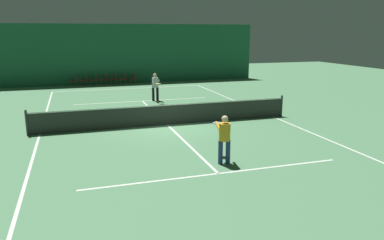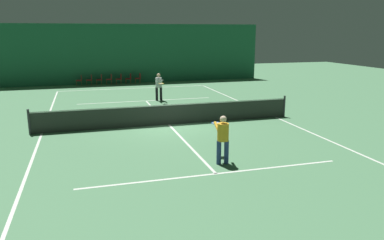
{
  "view_description": "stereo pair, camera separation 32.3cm",
  "coord_description": "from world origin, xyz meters",
  "px_view_note": "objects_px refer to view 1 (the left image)",
  "views": [
    {
      "loc": [
        -3.99,
        -16.3,
        4.19
      ],
      "look_at": [
        0.2,
        -3.13,
        0.92
      ],
      "focal_mm": 35.0,
      "sensor_mm": 36.0,
      "label": 1
    },
    {
      "loc": [
        -3.68,
        -16.4,
        4.19
      ],
      "look_at": [
        0.2,
        -3.13,
        0.92
      ],
      "focal_mm": 35.0,
      "sensor_mm": 36.0,
      "label": 2
    }
  ],
  "objects_px": {
    "courtside_chair_0": "(74,80)",
    "courtside_chair_5": "(124,78)",
    "tennis_net": "(167,114)",
    "courtside_chair_4": "(114,78)",
    "courtside_chair_2": "(95,79)",
    "courtside_chair_6": "(134,78)",
    "player_far": "(155,85)",
    "player_near": "(224,136)",
    "courtside_chair_3": "(105,79)",
    "courtside_chair_1": "(85,79)"
  },
  "relations": [
    {
      "from": "tennis_net",
      "to": "courtside_chair_1",
      "type": "relative_size",
      "value": 14.29
    },
    {
      "from": "courtside_chair_2",
      "to": "courtside_chair_5",
      "type": "distance_m",
      "value": 2.34
    },
    {
      "from": "courtside_chair_0",
      "to": "player_near",
      "type": "bearing_deg",
      "value": 12.38
    },
    {
      "from": "tennis_net",
      "to": "courtside_chair_0",
      "type": "relative_size",
      "value": 14.29
    },
    {
      "from": "tennis_net",
      "to": "player_far",
      "type": "bearing_deg",
      "value": 82.66
    },
    {
      "from": "courtside_chair_2",
      "to": "courtside_chair_3",
      "type": "bearing_deg",
      "value": 90.0
    },
    {
      "from": "tennis_net",
      "to": "courtside_chair_0",
      "type": "bearing_deg",
      "value": 105.05
    },
    {
      "from": "tennis_net",
      "to": "player_near",
      "type": "relative_size",
      "value": 7.48
    },
    {
      "from": "courtside_chair_0",
      "to": "courtside_chair_6",
      "type": "distance_m",
      "value": 4.68
    },
    {
      "from": "courtside_chair_4",
      "to": "courtside_chair_1",
      "type": "bearing_deg",
      "value": -90.0
    },
    {
      "from": "courtside_chair_2",
      "to": "courtside_chair_4",
      "type": "relative_size",
      "value": 1.0
    },
    {
      "from": "tennis_net",
      "to": "courtside_chair_4",
      "type": "bearing_deg",
      "value": 93.14
    },
    {
      "from": "courtside_chair_3",
      "to": "courtside_chair_5",
      "type": "distance_m",
      "value": 1.56
    },
    {
      "from": "tennis_net",
      "to": "player_near",
      "type": "bearing_deg",
      "value": -84.83
    },
    {
      "from": "tennis_net",
      "to": "courtside_chair_6",
      "type": "height_order",
      "value": "tennis_net"
    },
    {
      "from": "courtside_chair_2",
      "to": "courtside_chair_6",
      "type": "xyz_separation_m",
      "value": [
        3.12,
        0.0,
        0.0
      ]
    },
    {
      "from": "player_near",
      "to": "courtside_chair_2",
      "type": "distance_m",
      "value": 20.38
    },
    {
      "from": "tennis_net",
      "to": "player_near",
      "type": "xyz_separation_m",
      "value": [
        0.51,
        -5.59,
        0.42
      ]
    },
    {
      "from": "player_far",
      "to": "courtside_chair_5",
      "type": "height_order",
      "value": "player_far"
    },
    {
      "from": "courtside_chair_2",
      "to": "courtside_chair_3",
      "type": "xyz_separation_m",
      "value": [
        0.78,
        0.0,
        0.0
      ]
    },
    {
      "from": "courtside_chair_4",
      "to": "courtside_chair_5",
      "type": "bearing_deg",
      "value": 90.0
    },
    {
      "from": "tennis_net",
      "to": "courtside_chair_1",
      "type": "distance_m",
      "value": 14.93
    },
    {
      "from": "courtside_chair_1",
      "to": "courtside_chair_3",
      "type": "bearing_deg",
      "value": 90.0
    },
    {
      "from": "courtside_chair_4",
      "to": "tennis_net",
      "type": "bearing_deg",
      "value": 3.14
    },
    {
      "from": "courtside_chair_5",
      "to": "courtside_chair_6",
      "type": "xyz_separation_m",
      "value": [
        0.78,
        0.0,
        0.0
      ]
    },
    {
      "from": "tennis_net",
      "to": "courtside_chair_1",
      "type": "bearing_deg",
      "value": 102.16
    },
    {
      "from": "courtside_chair_3",
      "to": "courtside_chair_4",
      "type": "bearing_deg",
      "value": 90.0
    },
    {
      "from": "player_near",
      "to": "courtside_chair_6",
      "type": "bearing_deg",
      "value": 6.02
    },
    {
      "from": "tennis_net",
      "to": "courtside_chair_6",
      "type": "distance_m",
      "value": 14.61
    },
    {
      "from": "courtside_chair_2",
      "to": "courtside_chair_6",
      "type": "height_order",
      "value": "same"
    },
    {
      "from": "courtside_chair_4",
      "to": "player_far",
      "type": "bearing_deg",
      "value": 10.93
    },
    {
      "from": "tennis_net",
      "to": "courtside_chair_6",
      "type": "bearing_deg",
      "value": 87.02
    },
    {
      "from": "courtside_chair_5",
      "to": "player_far",
      "type": "bearing_deg",
      "value": 5.68
    },
    {
      "from": "player_near",
      "to": "player_far",
      "type": "xyz_separation_m",
      "value": [
        0.3,
        11.85,
        0.05
      ]
    },
    {
      "from": "player_far",
      "to": "courtside_chair_4",
      "type": "xyz_separation_m",
      "value": [
        -1.61,
        8.33,
        -0.5
      ]
    },
    {
      "from": "courtside_chair_3",
      "to": "courtside_chair_4",
      "type": "relative_size",
      "value": 1.0
    },
    {
      "from": "courtside_chair_6",
      "to": "courtside_chair_5",
      "type": "bearing_deg",
      "value": -90.0
    },
    {
      "from": "courtside_chair_2",
      "to": "courtside_chair_4",
      "type": "height_order",
      "value": "same"
    },
    {
      "from": "courtside_chair_2",
      "to": "courtside_chair_6",
      "type": "bearing_deg",
      "value": 90.0
    },
    {
      "from": "courtside_chair_0",
      "to": "courtside_chair_5",
      "type": "xyz_separation_m",
      "value": [
        3.9,
        0.0,
        0.0
      ]
    },
    {
      "from": "courtside_chair_1",
      "to": "courtside_chair_3",
      "type": "distance_m",
      "value": 1.56
    },
    {
      "from": "player_far",
      "to": "courtside_chair_6",
      "type": "xyz_separation_m",
      "value": [
        -0.05,
        8.33,
        -0.5
      ]
    },
    {
      "from": "courtside_chair_3",
      "to": "courtside_chair_1",
      "type": "bearing_deg",
      "value": -90.0
    },
    {
      "from": "player_near",
      "to": "courtside_chair_1",
      "type": "xyz_separation_m",
      "value": [
        -3.65,
        20.18,
        -0.45
      ]
    },
    {
      "from": "courtside_chair_0",
      "to": "courtside_chair_3",
      "type": "xyz_separation_m",
      "value": [
        2.34,
        0.0,
        0.0
      ]
    },
    {
      "from": "player_far",
      "to": "courtside_chair_3",
      "type": "height_order",
      "value": "player_far"
    },
    {
      "from": "courtside_chair_3",
      "to": "tennis_net",
      "type": "bearing_deg",
      "value": 6.19
    },
    {
      "from": "player_far",
      "to": "courtside_chair_2",
      "type": "relative_size",
      "value": 2.01
    },
    {
      "from": "courtside_chair_6",
      "to": "courtside_chair_4",
      "type": "bearing_deg",
      "value": -90.0
    },
    {
      "from": "player_near",
      "to": "courtside_chair_4",
      "type": "distance_m",
      "value": 20.22
    }
  ]
}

